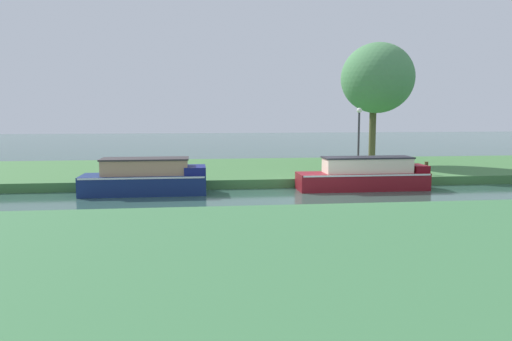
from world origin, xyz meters
The scene contains 8 objects.
ground_plane centered at (0.00, 0.00, 0.00)m, with size 120.00×120.00×0.00m, color #315348.
riverbank_far centered at (0.00, 7.00, 0.20)m, with size 72.00×10.00×0.40m, color #42763E.
riverbank_near centered at (0.00, -9.00, 0.20)m, with size 72.00×10.00×0.40m, color #3D7646.
navy_barge centered at (-7.04, 1.20, 0.65)m, with size 5.03×1.76×1.48m.
maroon_narrowboat centered at (2.26, 1.20, 0.61)m, with size 5.63×1.49×1.43m.
willow_tree_left centered at (5.11, 7.69, 5.20)m, with size 3.95×4.71×6.77m.
lamp_post centered at (2.77, 3.66, 2.36)m, with size 0.24×0.24×3.15m.
mooring_post_near centered at (5.80, 2.76, 0.71)m, with size 0.17×0.17×0.62m, color #48371F.
Camera 1 is at (-5.06, -19.53, 3.36)m, focal length 35.11 mm.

